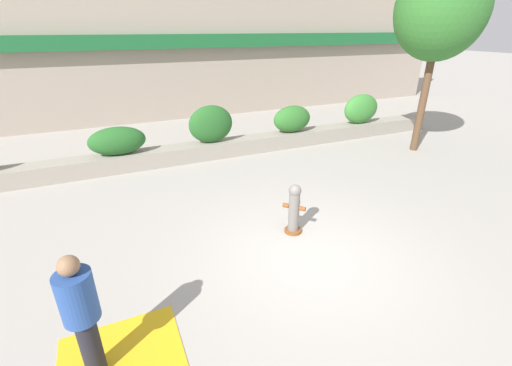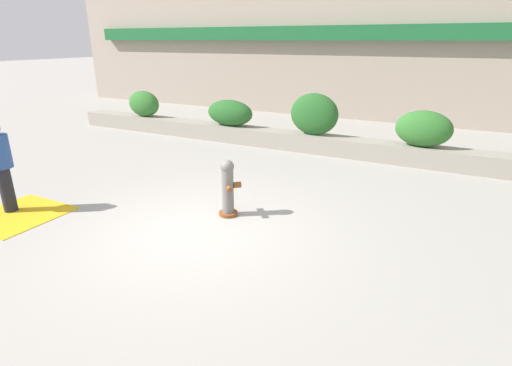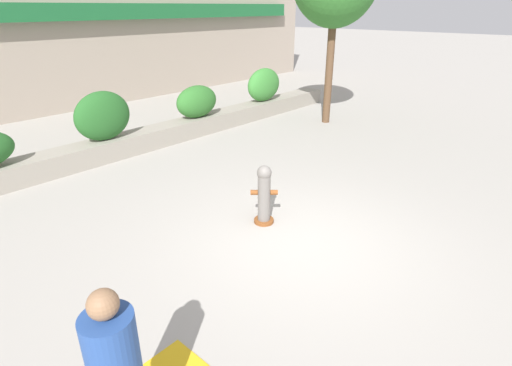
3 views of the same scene
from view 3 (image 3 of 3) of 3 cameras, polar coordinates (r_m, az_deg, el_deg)
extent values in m
plane|color=#9E9991|center=(6.59, 6.66, -8.68)|extent=(120.00, 120.00, 0.00)
cube|color=#195B2D|center=(15.16, -32.52, 19.84)|extent=(27.00, 0.36, 0.56)
cube|color=gray|center=(10.73, -20.28, 4.60)|extent=(18.00, 0.70, 0.50)
ellipsoid|color=#235B23|center=(10.49, -21.05, 8.93)|extent=(1.42, 0.59, 1.20)
ellipsoid|color=#2D6B28|center=(12.11, -8.46, 11.44)|extent=(1.40, 0.70, 0.93)
ellipsoid|color=#387F33|center=(14.17, 1.13, 13.86)|extent=(1.48, 0.64, 1.11)
cylinder|color=brown|center=(7.16, 1.13, -5.39)|extent=(0.50, 0.50, 0.06)
cylinder|color=slate|center=(6.94, 1.16, -2.11)|extent=(0.31, 0.31, 0.85)
sphere|color=slate|center=(6.75, 1.19, 1.47)|extent=(0.25, 0.25, 0.25)
cylinder|color=brown|center=(7.06, 1.13, -0.73)|extent=(0.18, 0.18, 0.11)
cylinder|color=brown|center=(6.91, 2.60, -1.35)|extent=(0.15, 0.15, 0.09)
cylinder|color=brown|center=(6.90, -0.27, -1.35)|extent=(0.15, 0.15, 0.09)
cylinder|color=brown|center=(13.34, 10.39, 15.20)|extent=(0.24, 0.24, 3.19)
cylinder|color=#26478C|center=(3.40, -19.91, -21.44)|extent=(0.44, 0.44, 0.62)
sphere|color=#8C6647|center=(3.12, -21.03, -15.88)|extent=(0.23, 0.23, 0.23)
camera|label=1|loc=(1.97, 84.49, 14.10)|focal=24.00mm
camera|label=2|loc=(8.57, 55.54, 11.18)|focal=28.00mm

